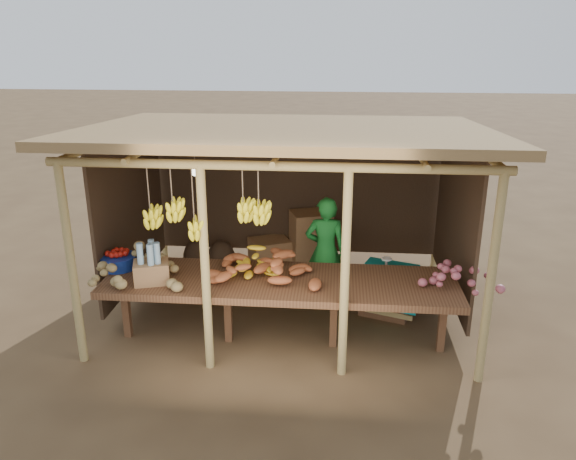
{
  "coord_description": "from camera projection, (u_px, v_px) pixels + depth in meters",
  "views": [
    {
      "loc": [
        0.6,
        -6.6,
        3.35
      ],
      "look_at": [
        0.0,
        0.0,
        1.05
      ],
      "focal_mm": 35.0,
      "sensor_mm": 36.0,
      "label": 1
    }
  ],
  "objects": [
    {
      "name": "tomato_basin",
      "position": [
        118.0,
        260.0,
        6.49
      ],
      "size": [
        0.42,
        0.42,
        0.22
      ],
      "rotation": [
        0.0,
        0.0,
        0.33
      ],
      "color": "navy",
      "rests_on": "counter"
    },
    {
      "name": "banana_pile",
      "position": [
        254.0,
        259.0,
        6.31
      ],
      "size": [
        0.56,
        0.35,
        0.34
      ],
      "primitive_type": null,
      "rotation": [
        0.0,
        0.0,
        -0.05
      ],
      "color": "yellow",
      "rests_on": "counter"
    },
    {
      "name": "onion_heap",
      "position": [
        457.0,
        270.0,
        6.0
      ],
      "size": [
        0.97,
        0.67,
        0.36
      ],
      "primitive_type": null,
      "rotation": [
        0.0,
        0.0,
        0.17
      ],
      "color": "#B25663",
      "rests_on": "counter"
    },
    {
      "name": "vendor",
      "position": [
        325.0,
        251.0,
        7.24
      ],
      "size": [
        0.54,
        0.37,
        1.44
      ],
      "primitive_type": "imported",
      "rotation": [
        0.0,
        0.0,
        3.18
      ],
      "color": "#1A7629",
      "rests_on": "ground"
    },
    {
      "name": "sweet_potato_heap",
      "position": [
        266.0,
        261.0,
        6.22
      ],
      "size": [
        1.25,
        0.9,
        0.36
      ],
      "primitive_type": null,
      "rotation": [
        0.0,
        0.0,
        -0.2
      ],
      "color": "#AC552C",
      "rests_on": "counter"
    },
    {
      "name": "carton_stack",
      "position": [
        297.0,
        245.0,
        8.35
      ],
      "size": [
        1.3,
        0.62,
        0.9
      ],
      "color": "#9C6F45",
      "rests_on": "ground"
    },
    {
      "name": "burlap_sacks",
      "position": [
        209.0,
        255.0,
        8.41
      ],
      "size": [
        0.78,
        0.41,
        0.55
      ],
      "color": "#402D1E",
      "rests_on": "ground"
    },
    {
      "name": "tarp_crate",
      "position": [
        388.0,
        289.0,
        7.08
      ],
      "size": [
        0.81,
        0.76,
        0.79
      ],
      "color": "brown",
      "rests_on": "ground"
    },
    {
      "name": "counter",
      "position": [
        280.0,
        284.0,
        6.22
      ],
      "size": [
        3.9,
        1.05,
        0.8
      ],
      "color": "brown",
      "rests_on": "ground"
    },
    {
      "name": "bottle_box",
      "position": [
        151.0,
        267.0,
        6.08
      ],
      "size": [
        0.44,
        0.39,
        0.47
      ],
      "color": "#9C6F45",
      "rests_on": "counter"
    },
    {
      "name": "stall_structure",
      "position": [
        284.0,
        160.0,
        6.79
      ],
      "size": [
        4.7,
        3.5,
        2.43
      ],
      "color": "tan",
      "rests_on": "ground"
    },
    {
      "name": "ground",
      "position": [
        288.0,
        306.0,
        7.36
      ],
      "size": [
        60.0,
        60.0,
        0.0
      ],
      "primitive_type": "plane",
      "color": "brown",
      "rests_on": "ground"
    },
    {
      "name": "potato_heap",
      "position": [
        136.0,
        266.0,
        6.09
      ],
      "size": [
        1.24,
        1.03,
        0.37
      ],
      "primitive_type": null,
      "rotation": [
        0.0,
        0.0,
        0.43
      ],
      "color": "olive",
      "rests_on": "counter"
    }
  ]
}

